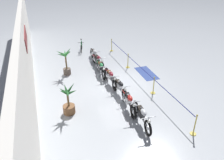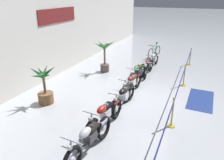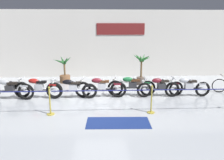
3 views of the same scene
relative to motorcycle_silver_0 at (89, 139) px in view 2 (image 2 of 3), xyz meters
The scene contains 17 objects.
ground_plane 4.07m from the motorcycle_silver_0, ahead, with size 120.00×120.00×0.00m, color #B2B7BC.
back_wall 6.37m from the motorcycle_silver_0, 49.25° to the left, with size 28.00×0.29×4.20m.
motorcycle_silver_0 is the anchor object (origin of this frame).
motorcycle_red_1 1.24m from the motorcycle_silver_0, ahead, with size 2.23×0.62×0.95m.
motorcycle_black_2 2.75m from the motorcycle_silver_0, ahead, with size 2.24×0.62×0.92m.
motorcycle_maroon_3 4.03m from the motorcycle_silver_0, ahead, with size 2.34×0.62×0.94m.
motorcycle_green_4 5.46m from the motorcycle_silver_0, ahead, with size 2.23×0.62×0.94m.
motorcycle_maroon_5 6.75m from the motorcycle_silver_0, ahead, with size 2.21×0.62×0.92m.
motorcycle_silver_6 8.00m from the motorcycle_silver_0, ahead, with size 2.11×0.62×0.92m.
bicycle 10.34m from the motorcycle_silver_0, ahead, with size 1.65×0.60×0.94m.
potted_palm_left_of_row 3.58m from the motorcycle_silver_0, 57.12° to the left, with size 1.08×0.89×1.60m.
potted_palm_right_of_row 6.73m from the motorcycle_silver_0, 21.06° to the left, with size 1.03×1.06×1.83m.
stanchion_far_left 3.18m from the motorcycle_silver_0, 35.62° to the right, with size 10.86×0.28×1.05m.
stanchion_mid_left 2.89m from the motorcycle_silver_0, 39.80° to the right, with size 0.28×0.28×1.05m.
stanchion_mid_right 6.19m from the motorcycle_silver_0, 17.36° to the right, with size 0.28×0.28×1.05m.
stanchion_far_right 9.58m from the motorcycle_silver_0, 11.11° to the right, with size 0.28×0.28×1.05m.
floor_banner 5.37m from the motorcycle_silver_0, 30.09° to the right, with size 2.11×0.97×0.01m, color navy.
Camera 2 is at (-8.22, -1.97, 4.10)m, focal length 35.00 mm.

